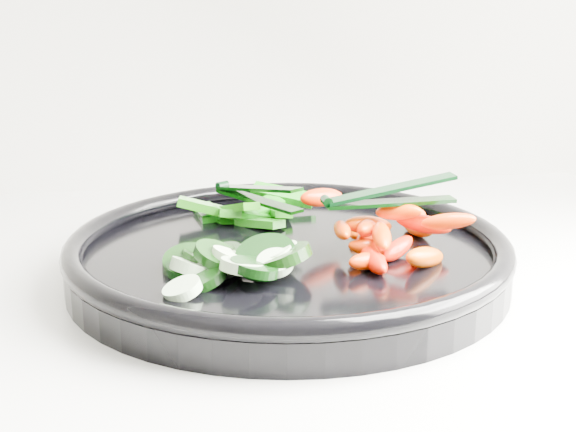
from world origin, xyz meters
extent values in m
cylinder|color=black|center=(0.58, 1.67, 0.94)|extent=(0.46, 0.46, 0.02)
torus|color=black|center=(0.58, 1.67, 0.96)|extent=(0.47, 0.47, 0.02)
cylinder|color=black|center=(0.50, 1.60, 0.96)|extent=(0.05, 0.05, 0.02)
cylinder|color=beige|center=(0.49, 1.58, 0.96)|extent=(0.04, 0.04, 0.02)
cylinder|color=black|center=(0.51, 1.64, 0.96)|extent=(0.05, 0.05, 0.03)
cylinder|color=beige|center=(0.50, 1.62, 0.96)|extent=(0.05, 0.05, 0.03)
cylinder|color=black|center=(0.50, 1.63, 0.96)|extent=(0.06, 0.06, 0.03)
cylinder|color=beige|center=(0.52, 1.63, 0.96)|extent=(0.04, 0.04, 0.02)
cylinder|color=black|center=(0.52, 1.65, 0.96)|extent=(0.06, 0.06, 0.02)
cylinder|color=#DBF3C2|center=(0.54, 1.64, 0.96)|extent=(0.05, 0.05, 0.02)
cylinder|color=black|center=(0.52, 1.64, 0.96)|extent=(0.06, 0.06, 0.02)
cylinder|color=beige|center=(0.51, 1.64, 0.96)|extent=(0.04, 0.04, 0.01)
cylinder|color=black|center=(0.50, 1.62, 0.96)|extent=(0.04, 0.04, 0.02)
cylinder|color=#DDFCC9|center=(0.51, 1.64, 0.96)|extent=(0.04, 0.04, 0.01)
cylinder|color=black|center=(0.51, 1.63, 0.96)|extent=(0.05, 0.05, 0.03)
cylinder|color=#D2EEBF|center=(0.50, 1.63, 0.96)|extent=(0.04, 0.04, 0.02)
cylinder|color=black|center=(0.57, 1.61, 0.97)|extent=(0.07, 0.07, 0.03)
cylinder|color=beige|center=(0.56, 1.61, 0.97)|extent=(0.04, 0.04, 0.02)
cylinder|color=black|center=(0.52, 1.62, 0.97)|extent=(0.05, 0.06, 0.03)
cylinder|color=#D6EDBD|center=(0.53, 1.62, 0.97)|extent=(0.03, 0.03, 0.02)
cylinder|color=black|center=(0.56, 1.61, 0.97)|extent=(0.05, 0.05, 0.03)
cylinder|color=beige|center=(0.56, 1.60, 0.97)|extent=(0.03, 0.03, 0.02)
cylinder|color=black|center=(0.57, 1.62, 0.97)|extent=(0.05, 0.05, 0.02)
cylinder|color=#CFEDBE|center=(0.57, 1.62, 0.97)|extent=(0.03, 0.03, 0.02)
cylinder|color=black|center=(0.54, 1.59, 0.97)|extent=(0.05, 0.05, 0.02)
cylinder|color=beige|center=(0.53, 1.59, 0.97)|extent=(0.05, 0.05, 0.02)
ellipsoid|color=#FF1C00|center=(0.67, 1.63, 0.96)|extent=(0.04, 0.04, 0.02)
ellipsoid|color=#FB1800|center=(0.64, 1.61, 0.96)|extent=(0.02, 0.05, 0.02)
ellipsoid|color=#FF1F00|center=(0.65, 1.67, 0.96)|extent=(0.03, 0.04, 0.02)
ellipsoid|color=#DD4200|center=(0.68, 1.61, 0.96)|extent=(0.05, 0.05, 0.03)
ellipsoid|color=#F25200|center=(0.65, 1.66, 0.96)|extent=(0.03, 0.04, 0.02)
ellipsoid|color=red|center=(0.63, 1.61, 0.96)|extent=(0.04, 0.03, 0.02)
ellipsoid|color=red|center=(0.65, 1.64, 0.96)|extent=(0.05, 0.02, 0.02)
ellipsoid|color=#FF5F00|center=(0.70, 1.69, 0.96)|extent=(0.03, 0.05, 0.02)
ellipsoid|color=#F15800|center=(0.66, 1.69, 0.96)|extent=(0.05, 0.04, 0.02)
ellipsoid|color=#E13100|center=(0.62, 1.65, 0.98)|extent=(0.02, 0.05, 0.02)
ellipsoid|color=#FF5600|center=(0.70, 1.68, 0.98)|extent=(0.04, 0.05, 0.03)
ellipsoid|color=#E43100|center=(0.64, 1.65, 0.98)|extent=(0.03, 0.04, 0.02)
ellipsoid|color=#FF3300|center=(0.65, 1.62, 0.98)|extent=(0.03, 0.05, 0.02)
ellipsoid|color=#EC4700|center=(0.65, 1.66, 0.98)|extent=(0.05, 0.03, 0.03)
ellipsoid|color=red|center=(0.69, 1.65, 0.98)|extent=(0.05, 0.03, 0.02)
ellipsoid|color=#F33000|center=(0.67, 1.64, 0.99)|extent=(0.04, 0.04, 0.02)
ellipsoid|color=#F91C00|center=(0.62, 1.70, 0.99)|extent=(0.05, 0.04, 0.02)
ellipsoid|color=red|center=(0.70, 1.61, 0.99)|extent=(0.05, 0.02, 0.02)
cube|color=#116A0A|center=(0.56, 1.76, 0.96)|extent=(0.06, 0.05, 0.03)
cube|color=#1F6209|center=(0.59, 1.77, 0.96)|extent=(0.02, 0.05, 0.02)
cube|color=#106C0A|center=(0.57, 1.74, 0.96)|extent=(0.05, 0.05, 0.01)
cube|color=#0A6B0A|center=(0.56, 1.77, 0.96)|extent=(0.07, 0.05, 0.03)
cube|color=#11730B|center=(0.52, 1.78, 0.96)|extent=(0.02, 0.05, 0.01)
cube|color=#09670D|center=(0.54, 1.77, 0.96)|extent=(0.03, 0.07, 0.03)
cube|color=#0B6009|center=(0.54, 1.75, 0.97)|extent=(0.05, 0.06, 0.03)
cube|color=#1F6D0A|center=(0.52, 1.76, 0.97)|extent=(0.06, 0.03, 0.02)
cube|color=#0B710A|center=(0.60, 1.80, 0.97)|extent=(0.07, 0.04, 0.02)
cylinder|color=black|center=(0.61, 1.64, 1.00)|extent=(0.01, 0.01, 0.01)
cube|color=black|center=(0.66, 1.65, 1.00)|extent=(0.11, 0.02, 0.00)
cube|color=black|center=(0.66, 1.65, 1.01)|extent=(0.11, 0.02, 0.02)
cylinder|color=black|center=(0.54, 1.81, 0.98)|extent=(0.01, 0.01, 0.01)
cube|color=black|center=(0.57, 1.76, 0.97)|extent=(0.07, 0.10, 0.00)
cube|color=black|center=(0.57, 1.76, 0.99)|extent=(0.07, 0.10, 0.02)
camera|label=1|loc=(0.48, 1.03, 1.17)|focal=50.00mm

